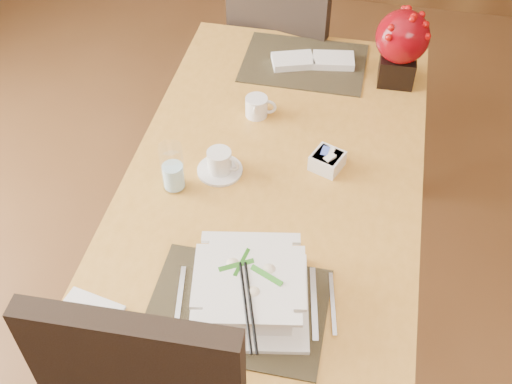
% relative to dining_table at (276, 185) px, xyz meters
% --- Properties ---
extents(dining_table, '(0.90, 1.50, 0.75)m').
position_rel_dining_table_xyz_m(dining_table, '(0.00, 0.00, 0.00)').
color(dining_table, gold).
rests_on(dining_table, ground).
extents(placemat_near, '(0.45, 0.33, 0.01)m').
position_rel_dining_table_xyz_m(placemat_near, '(0.00, -0.55, 0.10)').
color(placemat_near, black).
rests_on(placemat_near, dining_table).
extents(placemat_far, '(0.45, 0.33, 0.01)m').
position_rel_dining_table_xyz_m(placemat_far, '(0.00, 0.55, 0.10)').
color(placemat_far, black).
rests_on(placemat_far, dining_table).
extents(soup_setting, '(0.35, 0.35, 0.12)m').
position_rel_dining_table_xyz_m(soup_setting, '(0.03, -0.53, 0.16)').
color(soup_setting, silver).
rests_on(soup_setting, dining_table).
extents(coffee_cup, '(0.14, 0.14, 0.08)m').
position_rel_dining_table_xyz_m(coffee_cup, '(-0.17, -0.07, 0.13)').
color(coffee_cup, silver).
rests_on(coffee_cup, dining_table).
extents(water_glass, '(0.08, 0.08, 0.16)m').
position_rel_dining_table_xyz_m(water_glass, '(-0.28, -0.17, 0.18)').
color(water_glass, silver).
rests_on(water_glass, dining_table).
extents(creamer_jug, '(0.10, 0.10, 0.07)m').
position_rel_dining_table_xyz_m(creamer_jug, '(-0.11, 0.22, 0.13)').
color(creamer_jug, silver).
rests_on(creamer_jug, dining_table).
extents(sugar_caddy, '(0.11, 0.11, 0.05)m').
position_rel_dining_table_xyz_m(sugar_caddy, '(0.15, 0.01, 0.12)').
color(sugar_caddy, silver).
rests_on(sugar_caddy, dining_table).
extents(berry_decor, '(0.19, 0.19, 0.27)m').
position_rel_dining_table_xyz_m(berry_decor, '(0.33, 0.51, 0.25)').
color(berry_decor, black).
rests_on(berry_decor, dining_table).
extents(napkins_far, '(0.32, 0.17, 0.03)m').
position_rel_dining_table_xyz_m(napkins_far, '(0.04, 0.55, 0.12)').
color(napkins_far, white).
rests_on(napkins_far, dining_table).
extents(bread_plate, '(0.18, 0.18, 0.01)m').
position_rel_dining_table_xyz_m(bread_plate, '(-0.37, -0.67, 0.10)').
color(bread_plate, silver).
rests_on(bread_plate, dining_table).
extents(far_chair, '(0.54, 0.54, 0.96)m').
position_rel_dining_table_xyz_m(far_chair, '(-0.12, 0.89, -0.11)').
color(far_chair, black).
rests_on(far_chair, ground).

